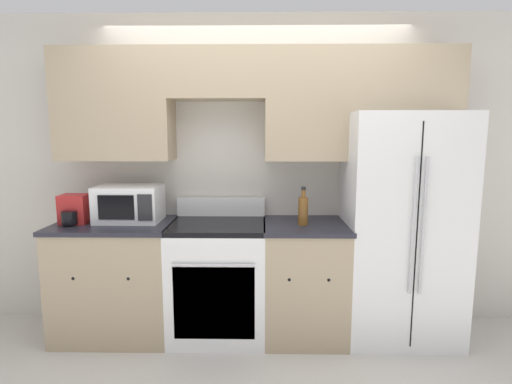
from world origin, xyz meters
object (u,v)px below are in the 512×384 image
(oven_range, at_px, (218,279))
(microwave, at_px, (129,203))
(refrigerator, at_px, (399,227))
(bottle, at_px, (303,210))

(oven_range, relative_size, microwave, 2.17)
(microwave, bearing_deg, oven_range, -5.14)
(refrigerator, relative_size, microwave, 3.56)
(microwave, distance_m, bottle, 1.39)
(refrigerator, bearing_deg, microwave, 179.51)
(oven_range, distance_m, bottle, 0.88)
(refrigerator, height_order, microwave, refrigerator)
(bottle, bearing_deg, refrigerator, 6.44)
(microwave, bearing_deg, refrigerator, -0.49)
(microwave, bearing_deg, bottle, -4.40)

